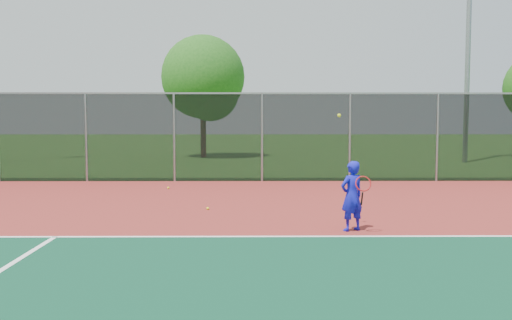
{
  "coord_description": "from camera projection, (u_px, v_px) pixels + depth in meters",
  "views": [
    {
      "loc": [
        -3.35,
        -7.44,
        2.28
      ],
      "look_at": [
        -3.26,
        5.0,
        1.3
      ],
      "focal_mm": 40.0,
      "sensor_mm": 36.0,
      "label": 1
    }
  ],
  "objects": [
    {
      "name": "ground",
      "position": [
        502.0,
        286.0,
        7.62
      ],
      "size": [
        120.0,
        120.0,
        0.0
      ],
      "primitive_type": "plane",
      "color": "#2C621C",
      "rests_on": "ground"
    },
    {
      "name": "tennis_player",
      "position": [
        352.0,
        196.0,
        11.11
      ],
      "size": [
        0.6,
        0.68,
        2.29
      ],
      "color": "#1415C2",
      "rests_on": "court_apron"
    },
    {
      "name": "court_apron",
      "position": [
        450.0,
        250.0,
        9.61
      ],
      "size": [
        30.0,
        20.0,
        0.02
      ],
      "primitive_type": "cube",
      "color": "maroon",
      "rests_on": "ground"
    },
    {
      "name": "floodlight_n",
      "position": [
        469.0,
        13.0,
        26.99
      ],
      "size": [
        0.9,
        0.4,
        12.62
      ],
      "color": "gray",
      "rests_on": "ground"
    },
    {
      "name": "fence_back",
      "position": [
        350.0,
        136.0,
        19.46
      ],
      "size": [
        30.0,
        0.06,
        3.03
      ],
      "color": "black",
      "rests_on": "court_apron"
    },
    {
      "name": "practice_ball_3",
      "position": [
        168.0,
        188.0,
        17.48
      ],
      "size": [
        0.07,
        0.07,
        0.07
      ],
      "primitive_type": "sphere",
      "color": "yellow",
      "rests_on": "court_apron"
    },
    {
      "name": "tree_back_left",
      "position": [
        205.0,
        81.0,
        30.32
      ],
      "size": [
        4.46,
        4.46,
        6.54
      ],
      "color": "#3D2316",
      "rests_on": "ground"
    },
    {
      "name": "practice_ball_5",
      "position": [
        208.0,
        208.0,
        13.62
      ],
      "size": [
        0.07,
        0.07,
        0.07
      ],
      "primitive_type": "sphere",
      "color": "yellow",
      "rests_on": "court_apron"
    }
  ]
}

